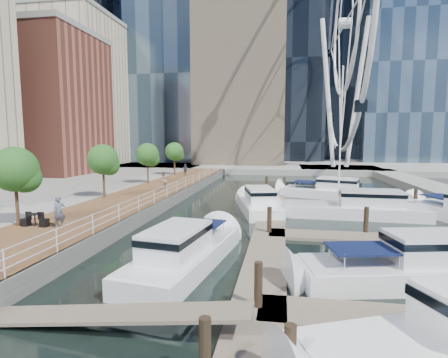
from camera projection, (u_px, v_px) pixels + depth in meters
ground at (190, 283)px, 14.69m from camera, size 520.00×520.00×0.00m
boardwalk at (136, 202)px, 30.81m from camera, size 6.00×60.00×1.00m
seawall at (168, 203)px, 30.32m from camera, size 0.25×60.00×1.00m
land_far at (271, 156)px, 114.58m from camera, size 200.00×114.00×1.00m
pier at (340, 170)px, 63.28m from camera, size 14.00×12.00×1.00m
railing at (167, 191)px, 30.22m from camera, size 0.10×60.00×1.05m
floating_docks at (346, 223)px, 23.10m from camera, size 16.00×34.00×2.60m
ferris_wheel at (345, 24)px, 60.40m from camera, size 5.80×45.60×47.80m
street_trees at (103, 160)px, 29.80m from camera, size 2.60×42.60×4.60m
yacht_foreground at (408, 284)px, 14.60m from camera, size 10.32×4.69×2.15m
pedestrian_near at (59, 212)px, 19.82m from camera, size 0.74×0.77×1.78m
pedestrian_mid at (163, 181)px, 34.83m from camera, size 0.85×1.01×1.83m
pedestrian_far at (185, 170)px, 48.64m from camera, size 1.01×0.61×1.61m
moored_yachts at (345, 222)px, 25.63m from camera, size 22.70×33.55×11.50m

